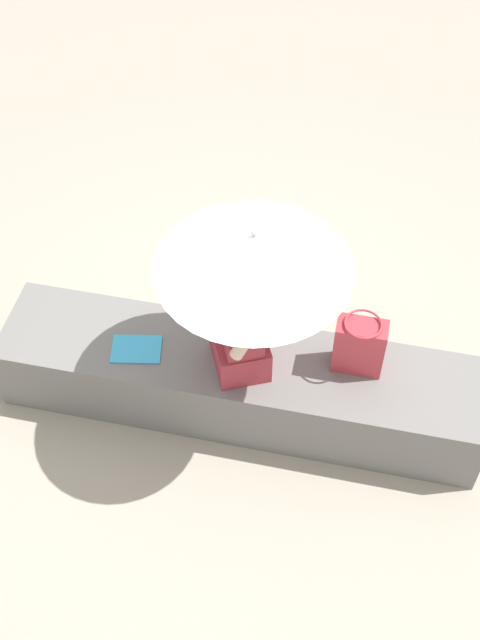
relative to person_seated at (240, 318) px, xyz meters
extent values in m
plane|color=#9E9384|center=(0.01, -0.03, -0.85)|extent=(14.00, 14.00, 0.00)
cube|color=slate|center=(0.01, -0.03, -0.62)|extent=(2.79, 0.59, 0.46)
cube|color=#992D38|center=(0.00, 0.00, -0.28)|extent=(0.40, 0.43, 0.22)
cube|color=#992D38|center=(0.00, 0.00, 0.07)|extent=(0.32, 0.37, 0.48)
sphere|color=beige|center=(0.00, 0.00, 0.41)|extent=(0.20, 0.20, 0.20)
cylinder|color=beige|center=(-0.08, 0.18, 0.10)|extent=(0.21, 0.15, 0.32)
cylinder|color=beige|center=(0.08, -0.18, 0.10)|extent=(0.21, 0.15, 0.32)
cylinder|color=#B7B7BC|center=(-0.08, 0.04, 0.13)|extent=(0.02, 0.02, 1.04)
cone|color=silver|center=(-0.08, 0.04, 0.54)|extent=(0.97, 0.97, 0.22)
sphere|color=#B7B7BC|center=(-0.08, 0.04, 0.67)|extent=(0.03, 0.03, 0.03)
cube|color=#B2333D|center=(-0.64, -0.12, -0.22)|extent=(0.28, 0.14, 0.35)
torus|color=#B2333D|center=(-0.64, -0.12, -0.03)|extent=(0.20, 0.20, 0.01)
cube|color=#339ED1|center=(0.59, 0.04, -0.38)|extent=(0.31, 0.25, 0.01)
camera|label=1|loc=(-0.58, 2.71, 3.28)|focal=46.05mm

